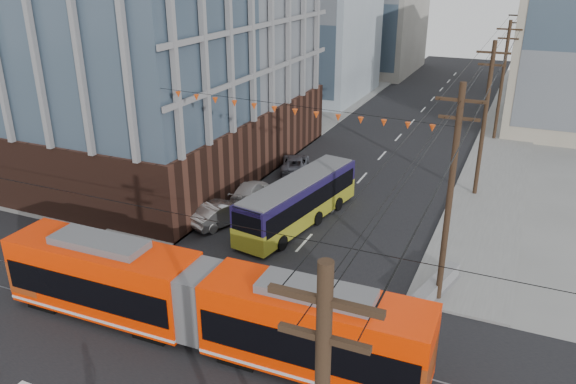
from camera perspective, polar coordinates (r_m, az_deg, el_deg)
name	(u,v)px	position (r m, az deg, el deg)	size (l,w,h in m)	color
bg_bldg_nw_near	(294,21)	(72.16, 0.66, 17.01)	(18.00, 16.00, 18.00)	#8C99A5
bg_bldg_nw_far	(365,3)	(89.86, 7.85, 18.52)	(16.00, 18.00, 20.00)	gray
utility_pole_far	(513,58)	(70.83, 21.85, 12.50)	(0.30, 0.30, 11.00)	black
streetcar	(201,303)	(25.35, -8.79, -11.05)	(20.02, 2.82, 3.86)	#FF2C00
city_bus	(299,201)	(35.96, 1.08, -0.91)	(2.38, 11.00, 3.12)	#1A123E
parked_car_silver	(223,213)	(36.47, -6.64, -2.09)	(1.62, 4.64, 1.53)	#949494
parked_car_white	(250,191)	(39.88, -3.88, 0.06)	(1.87, 4.59, 1.33)	silver
parked_car_grey	(295,163)	(45.44, 0.75, 2.93)	(2.13, 4.62, 1.28)	slate
jersey_barrier	(436,286)	(29.98, 14.83, -9.25)	(0.98, 4.36, 0.87)	slate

